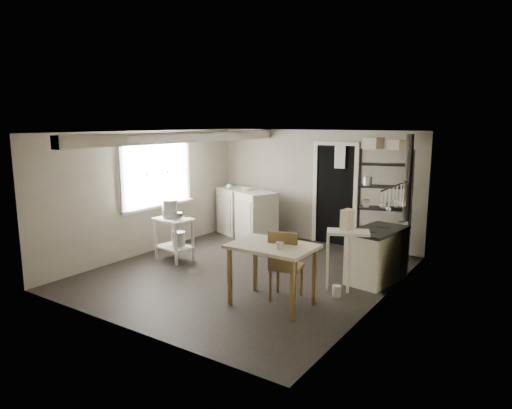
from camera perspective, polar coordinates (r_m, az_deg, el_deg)
The scene contains 31 objects.
floor at distance 7.64m, azimuth -1.26°, elevation -8.48°, with size 5.00×5.00×0.00m, color black.
ceiling at distance 7.23m, azimuth -1.34°, elevation 9.04°, with size 5.00×5.00×0.00m, color silver.
wall_back at distance 9.48m, azimuth 7.42°, elevation 2.28°, with size 4.50×0.02×2.30m, color #A59D8D.
wall_front at distance 5.54m, azimuth -16.36°, elevation -3.81°, with size 4.50×0.02×2.30m, color #A59D8D.
wall_left at distance 8.82m, azimuth -13.36°, elevation 1.49°, with size 0.02×5.00×2.30m, color #A59D8D.
wall_right at distance 6.35m, azimuth 15.56°, elevation -1.98°, with size 0.02×5.00×2.30m, color #A59D8D.
window at distance 8.89m, azimuth -12.38°, elevation 3.87°, with size 0.12×1.76×1.28m, color silver, non-canonical shape.
doorway at distance 9.29m, azimuth 9.80°, elevation 1.11°, with size 0.96×0.10×2.08m, color silver, non-canonical shape.
ceiling_beam at distance 7.99m, azimuth -8.47°, elevation 8.33°, with size 0.18×5.00×0.18m, color silver, non-canonical shape.
wallpaper_panel at distance 6.36m, azimuth 15.48°, elevation -1.97°, with size 0.01×5.00×2.30m, color beige, non-canonical shape.
utensil_rail at distance 6.87m, azimuth 16.83°, elevation 2.25°, with size 0.06×1.20×0.44m, color #B6B6B9, non-canonical shape.
prep_table at distance 8.33m, azimuth -10.19°, elevation -4.17°, with size 0.67×0.48×0.77m, color silver, non-canonical shape.
stockpot at distance 8.28m, azimuth -10.71°, elevation -0.45°, with size 0.28×0.28×0.30m, color #B6B6B9.
saucepan at distance 8.10m, azimuth -9.80°, elevation -1.32°, with size 0.17×0.17×0.09m, color #B6B6B9.
bucket at distance 8.34m, azimuth -9.63°, elevation -4.24°, with size 0.23×0.23×0.25m, color #B6B6B9.
base_cabinets at distance 9.85m, azimuth -1.23°, elevation -1.40°, with size 1.56×0.67×1.02m, color beige, non-canonical shape.
mixing_bowl at distance 9.65m, azimuth -1.36°, elevation 1.34°, with size 0.30×0.30×0.07m, color silver.
counter_cup at distance 9.93m, azimuth -3.38°, elevation 1.65°, with size 0.12×0.12×0.10m, color silver.
shelf_rack at distance 8.54m, azimuth 15.74°, elevation -0.27°, with size 0.94×0.37×1.98m, color black, non-canonical shape.
shelf_jar at distance 8.59m, azimuth 13.92°, elevation 2.75°, with size 0.09×0.10×0.21m, color silver.
storage_box_a at distance 8.44m, azimuth 14.42°, elevation 6.93°, with size 0.30×0.26×0.21m, color beige.
storage_box_b at distance 8.30m, azimuth 17.24°, elevation 6.60°, with size 0.26×0.24×0.17m, color beige.
stove at distance 7.38m, azimuth 14.89°, elevation -5.93°, with size 0.58×1.06×0.83m, color beige, non-canonical shape.
stovepipe at distance 7.55m, azimuth 18.48°, elevation 3.15°, with size 0.11×0.11×1.47m, color black, non-canonical shape.
side_ledge at distance 6.77m, azimuth 11.31°, elevation -7.35°, with size 0.61×0.32×0.93m, color silver, non-canonical shape.
oats_box at distance 6.67m, azimuth 11.31°, elevation -2.47°, with size 0.12×0.20×0.30m, color beige.
work_table at distance 6.23m, azimuth 2.03°, elevation -9.20°, with size 1.12×0.78×0.85m, color beige, non-canonical shape.
table_cup at distance 5.90m, azimuth 2.97°, elevation -5.98°, with size 0.10×0.10×0.09m, color silver.
chair at distance 6.43m, azimuth 3.83°, elevation -7.61°, with size 0.42×0.44×1.01m, color brown, non-canonical shape.
flour_sack at distance 8.55m, azimuth 13.42°, elevation -5.04°, with size 0.44×0.37×0.52m, color white.
floor_crock at distance 6.72m, azimuth 10.04°, elevation -10.65°, with size 0.13×0.13×0.16m, color silver.
Camera 1 is at (4.16, -5.92, 2.46)m, focal length 32.00 mm.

